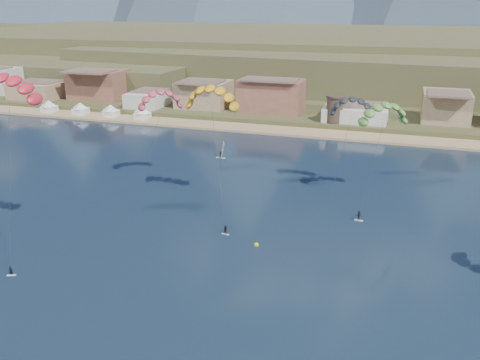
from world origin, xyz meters
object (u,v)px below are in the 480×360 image
object	(u,v)px
kitesurfer_yellow	(211,94)
kitesurfer_green	(384,111)
windsurfer	(221,153)
buoy	(256,245)
watchtower	(335,109)
kitesurfer_red	(7,84)

from	to	relation	value
kitesurfer_yellow	kitesurfer_green	xyz separation A→B (m)	(30.93, 12.70, -3.78)
kitesurfer_green	windsurfer	size ratio (longest dim) A/B	5.21
windsurfer	buoy	world-z (taller)	windsurfer
watchtower	buoy	world-z (taller)	watchtower
kitesurfer_yellow	windsurfer	xyz separation A→B (m)	(-9.41, 31.13, -21.20)
kitesurfer_red	windsurfer	world-z (taller)	kitesurfer_red
kitesurfer_red	kitesurfer_green	distance (m)	67.13
buoy	watchtower	bearing A→B (deg)	89.44
kitesurfer_yellow	buoy	size ratio (longest dim) A/B	33.38
kitesurfer_red	watchtower	bearing A→B (deg)	69.14
watchtower	windsurfer	xyz separation A→B (m)	(-23.31, -40.43, -5.01)
kitesurfer_green	windsurfer	world-z (taller)	kitesurfer_green
watchtower	windsurfer	distance (m)	46.94
watchtower	kitesurfer_yellow	bearing A→B (deg)	-100.99
kitesurfer_green	kitesurfer_red	bearing A→B (deg)	-144.49
kitesurfer_green	watchtower	bearing A→B (deg)	106.14
kitesurfer_red	buoy	size ratio (longest dim) A/B	37.90
kitesurfer_green	buoy	size ratio (longest dim) A/B	28.11
windsurfer	watchtower	bearing A→B (deg)	60.04
watchtower	kitesurfer_yellow	size ratio (longest dim) A/B	0.33
watchtower	kitesurfer_green	size ratio (longest dim) A/B	0.39
windsurfer	kitesurfer_red	bearing A→B (deg)	-103.65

